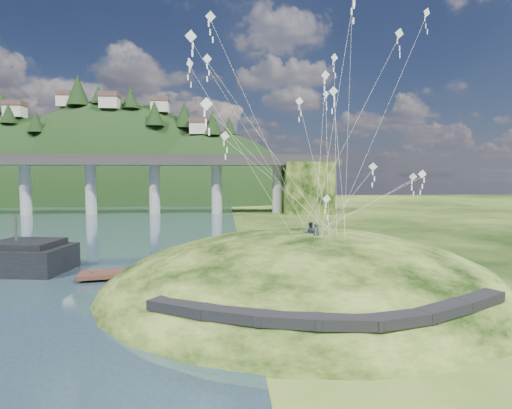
{
  "coord_description": "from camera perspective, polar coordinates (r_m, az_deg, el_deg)",
  "views": [
    {
      "loc": [
        1.1,
        -31.32,
        9.75
      ],
      "look_at": [
        4.0,
        6.0,
        7.0
      ],
      "focal_mm": 28.0,
      "sensor_mm": 36.0,
      "label": 1
    }
  ],
  "objects": [
    {
      "name": "wooden_dock",
      "position": [
        40.19,
        -12.67,
        -9.21
      ],
      "size": [
        16.02,
        5.29,
        1.13
      ],
      "color": "#3B2118",
      "rests_on": "ground"
    },
    {
      "name": "kite_swarm",
      "position": [
        34.18,
        7.99,
        17.36
      ],
      "size": [
        19.85,
        17.24,
        17.36
      ],
      "color": "white",
      "rests_on": "ground"
    },
    {
      "name": "kite_flyers",
      "position": [
        32.89,
        8.03,
        -2.54
      ],
      "size": [
        1.14,
        1.82,
        1.98
      ],
      "color": "#272B34",
      "rests_on": "ground"
    },
    {
      "name": "bridge",
      "position": [
        105.06,
        -19.7,
        3.93
      ],
      "size": [
        160.0,
        11.0,
        15.0
      ],
      "color": "#2D2B2B",
      "rests_on": "ground"
    },
    {
      "name": "far_ridge",
      "position": [
        160.78,
        -20.56,
        -2.2
      ],
      "size": [
        153.0,
        70.0,
        94.5
      ],
      "color": "black",
      "rests_on": "ground"
    },
    {
      "name": "footpath",
      "position": [
        23.76,
        11.72,
        -14.71
      ],
      "size": [
        22.29,
        5.84,
        0.83
      ],
      "color": "black",
      "rests_on": "ground"
    },
    {
      "name": "grass_hill",
      "position": [
        35.84,
        7.1,
        -14.13
      ],
      "size": [
        36.0,
        32.0,
        13.0
      ],
      "color": "black",
      "rests_on": "ground"
    },
    {
      "name": "ground",
      "position": [
        32.82,
        -6.33,
        -13.11
      ],
      "size": [
        320.0,
        320.0,
        0.0
      ],
      "primitive_type": "plane",
      "color": "black",
      "rests_on": "ground"
    }
  ]
}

